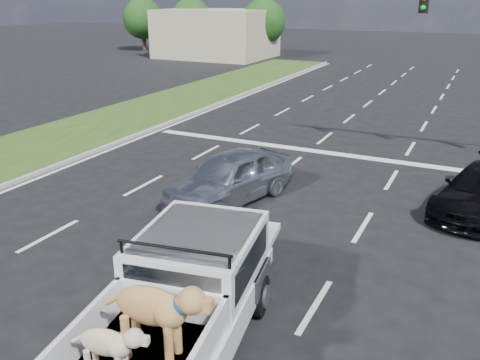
{
  "coord_description": "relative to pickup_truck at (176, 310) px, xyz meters",
  "views": [
    {
      "loc": [
        4.15,
        -8.23,
        5.72
      ],
      "look_at": [
        -0.86,
        2.0,
        1.55
      ],
      "focal_mm": 38.0,
      "sensor_mm": 36.0,
      "label": 1
    }
  ],
  "objects": [
    {
      "name": "curb_left",
      "position": [
        -9.26,
        8.51,
        -0.93
      ],
      "size": [
        0.15,
        60.0,
        0.14
      ],
      "primitive_type": "cube",
      "color": "gray",
      "rests_on": "ground"
    },
    {
      "name": "road_markings",
      "position": [
        -0.21,
        9.07,
        -0.99
      ],
      "size": [
        17.75,
        60.0,
        0.01
      ],
      "color": "silver",
      "rests_on": "ground"
    },
    {
      "name": "building_left",
      "position": [
        -20.21,
        38.51,
        1.2
      ],
      "size": [
        10.0,
        8.0,
        4.4
      ],
      "primitive_type": "cube",
      "color": "tan",
      "rests_on": "ground"
    },
    {
      "name": "grass_median_left",
      "position": [
        -11.71,
        8.51,
        -0.95
      ],
      "size": [
        5.0,
        60.0,
        0.1
      ],
      "primitive_type": "cube",
      "color": "#244013",
      "rests_on": "ground"
    },
    {
      "name": "tree_far_c",
      "position": [
        -16.21,
        40.51,
        2.29
      ],
      "size": [
        4.2,
        4.2,
        5.4
      ],
      "color": "#332114",
      "rests_on": "ground"
    },
    {
      "name": "pickup_truck",
      "position": [
        0.0,
        0.0,
        0.0
      ],
      "size": [
        2.94,
        5.89,
        2.11
      ],
      "rotation": [
        0.0,
        0.0,
        0.17
      ],
      "color": "black",
      "rests_on": "ground"
    },
    {
      "name": "ground",
      "position": [
        -0.21,
        2.51,
        -1.0
      ],
      "size": [
        160.0,
        160.0,
        0.0
      ],
      "primitive_type": "plane",
      "color": "black",
      "rests_on": "ground"
    },
    {
      "name": "silver_sedan",
      "position": [
        -2.41,
        6.61,
        -0.26
      ],
      "size": [
        2.85,
        4.66,
        1.48
      ],
      "primitive_type": "imported",
      "rotation": [
        0.0,
        0.0,
        -0.27
      ],
      "color": "#AEAFB5",
      "rests_on": "ground"
    },
    {
      "name": "tree_far_a",
      "position": [
        -30.21,
        40.51,
        2.29
      ],
      "size": [
        4.2,
        4.2,
        5.4
      ],
      "color": "#332114",
      "rests_on": "ground"
    },
    {
      "name": "tree_far_b",
      "position": [
        -24.21,
        40.51,
        2.29
      ],
      "size": [
        4.2,
        4.2,
        5.4
      ],
      "color": "#332114",
      "rests_on": "ground"
    }
  ]
}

